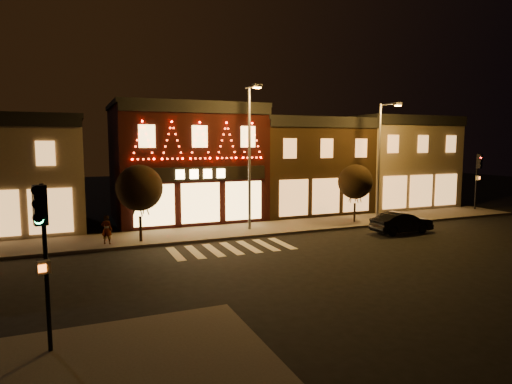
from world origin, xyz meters
TOP-DOWN VIEW (x-y plane):
  - ground at (0.00, 0.00)m, footprint 120.00×120.00m
  - sidewalk_far at (2.00, 8.00)m, footprint 44.00×4.00m
  - sidewalk_near at (-6.50, -7.50)m, footprint 7.00×7.00m
  - building_pulp at (0.00, 13.98)m, footprint 10.20×8.34m
  - building_right_a at (9.50, 13.99)m, footprint 9.20×8.28m
  - building_right_b at (18.50, 13.99)m, footprint 9.20×8.28m
  - traffic_signal_near at (-8.41, -5.50)m, footprint 0.37×0.47m
  - traffic_signal_far at (22.96, 8.40)m, footprint 0.41×0.52m
  - streetlamp_mid at (2.57, 7.63)m, footprint 0.62×2.04m
  - streetlamp_right at (12.44, 7.48)m, footprint 0.53×1.87m
  - tree_left at (-4.28, 6.98)m, footprint 2.55×2.55m
  - tree_right at (10.28, 7.47)m, footprint 2.38×2.38m
  - dark_sedan at (11.18, 3.76)m, footprint 3.99×1.42m
  - pedestrian at (-6.07, 7.00)m, footprint 0.68×0.58m

SIDE VIEW (x-z plane):
  - ground at x=0.00m, z-range 0.00..0.00m
  - sidewalk_far at x=2.00m, z-range 0.00..0.15m
  - sidewalk_near at x=-6.50m, z-range 0.00..0.15m
  - dark_sedan at x=11.18m, z-range 0.00..1.31m
  - pedestrian at x=-6.07m, z-range 0.15..1.72m
  - tree_right at x=10.28m, z-range 0.94..4.92m
  - tree_left at x=-4.28m, z-range 1.00..5.26m
  - traffic_signal_near at x=-8.41m, z-range 1.06..5.48m
  - traffic_signal_far at x=22.96m, z-range 1.12..5.67m
  - building_right_a at x=9.50m, z-range 0.01..7.51m
  - building_right_b at x=18.50m, z-range 0.01..7.81m
  - building_pulp at x=0.00m, z-range 0.01..8.31m
  - streetlamp_right at x=12.44m, z-range 0.86..9.03m
  - streetlamp_mid at x=2.57m, z-range 0.92..9.80m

